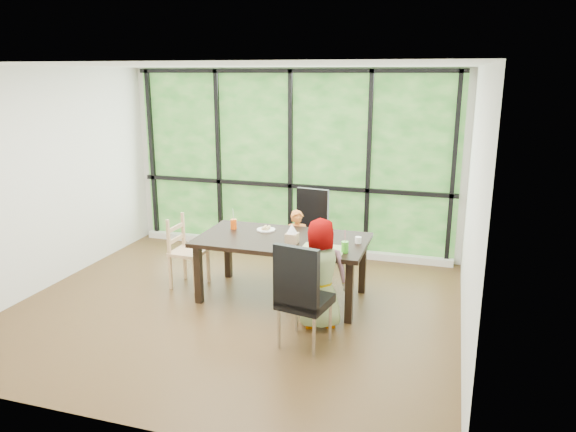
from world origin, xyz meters
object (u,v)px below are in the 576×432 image
Objects in this scene: plate_far at (266,230)px; white_mug at (358,240)px; chair_window_leather at (307,230)px; chair_interior_leather at (305,294)px; chair_end_beech at (189,252)px; green_cup at (345,247)px; plate_near at (323,248)px; child_older at (318,273)px; child_toddler at (297,245)px; tissue_box at (292,238)px; dining_table at (282,268)px; orange_cup at (234,224)px.

white_mug reaches higher than plate_far.
chair_window_leather is 1.00× the size of chair_interior_leather.
chair_end_beech is 2.10m from green_cup.
chair_end_beech is 3.89× the size of plate_near.
child_toddler is at bearing -86.20° from child_older.
tissue_box is (-0.72, -0.22, 0.02)m from white_mug.
plate_far is at bearing 138.89° from tissue_box.
chair_interior_leather is 4.67× the size of plate_near.
tissue_box is (0.16, -0.15, 0.43)m from dining_table.
chair_window_leather is 8.88× the size of orange_cup.
chair_end_beech is at bearing -19.25° from chair_interior_leather.
green_cup is at bearing -13.32° from tissue_box.
tissue_box reaches higher than plate_near.
plate_far is 0.41m from orange_cup.
child_older reaches higher than chair_interior_leather.
chair_window_leather is 1.78m from child_older.
child_toddler reaches higher than plate_near.
child_older reaches higher than chair_end_beech.
plate_near is (0.84, -0.50, 0.00)m from plate_far.
chair_end_beech is at bearing -162.18° from orange_cup.
child_older is at bearing -46.66° from tissue_box.
child_toddler is 4.00× the size of plate_near.
plate_far is 0.99× the size of plate_near.
child_toddler is at bearing -83.79° from chair_window_leather.
chair_window_leather is 1.17× the size of child_toddler.
child_toddler is 0.88m from tissue_box.
plate_near is at bearing -25.01° from dining_table.
child_toddler is at bearing 54.00° from plate_far.
chair_end_beech is (-1.24, 0.01, 0.08)m from dining_table.
green_cup is (0.26, -0.05, 0.05)m from plate_near.
orange_cup is 1.65× the size of white_mug.
chair_window_leather is 4.71× the size of plate_far.
child_older is 0.65m from tissue_box.
dining_table is at bearing -105.32° from child_toddler.
chair_end_beech is 1.39m from child_toddler.
dining_table is 1.10m from chair_window_leather.
tissue_box is at bearing -94.80° from chair_end_beech.
child_older reaches higher than child_toddler.
plate_near is at bearing -96.70° from chair_end_beech.
orange_cup is at bearing -171.85° from plate_far.
chair_interior_leather reaches higher than child_toddler.
chair_window_leather is at bearing 89.58° from dining_table.
chair_window_leather reaches higher than plate_near.
white_mug is (0.30, 0.66, 0.19)m from child_older.
child_toddler is (-0.57, 1.68, -0.08)m from chair_interior_leather.
child_older is at bearing -83.71° from plate_near.
dining_table is 0.71m from plate_near.
orange_cup is at bearing 160.47° from plate_near.
chair_end_beech is at bearing 173.45° from tissue_box.
tissue_box reaches higher than dining_table.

